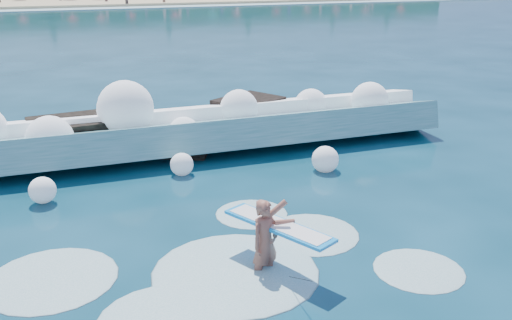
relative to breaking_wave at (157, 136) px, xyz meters
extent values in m
plane|color=#07313E|center=(-0.06, -6.90, -0.55)|extent=(200.00, 200.00, 0.00)
cube|color=tan|center=(-0.06, 71.10, -0.35)|extent=(140.00, 20.00, 0.40)
cube|color=silver|center=(-0.06, 60.10, -0.51)|extent=(140.00, 5.00, 0.08)
cube|color=teal|center=(0.00, -0.16, -0.09)|extent=(18.23, 2.78, 1.52)
cube|color=white|center=(0.00, 0.64, 0.36)|extent=(18.23, 1.28, 0.71)
cube|color=black|center=(-2.38, 0.64, -0.09)|extent=(2.66, 2.13, 1.33)
cube|color=black|center=(0.62, -0.16, -0.19)|extent=(2.27, 2.07, 1.02)
cube|color=black|center=(3.32, 1.04, -0.05)|extent=(2.59, 2.44, 1.43)
imported|color=#9C5A48|center=(0.60, -7.71, 0.02)|extent=(0.74, 0.63, 1.73)
cube|color=#0E93F1|center=(0.88, -7.66, 0.32)|extent=(1.55, 2.35, 0.06)
cube|color=white|center=(0.88, -7.66, 0.33)|extent=(1.37, 2.13, 0.06)
cylinder|color=black|center=(0.78, -8.91, -0.10)|extent=(0.01, 0.91, 0.43)
sphere|color=white|center=(-3.04, -0.37, 0.31)|extent=(1.33, 1.33, 1.33)
sphere|color=white|center=(-0.84, 0.23, 0.86)|extent=(1.69, 1.69, 1.69)
sphere|color=white|center=(0.75, -0.45, 0.16)|extent=(0.94, 0.94, 0.94)
sphere|color=white|center=(2.70, 0.16, 0.58)|extent=(1.22, 1.22, 1.22)
sphere|color=white|center=(5.36, 0.46, 0.40)|extent=(1.11, 1.11, 1.11)
sphere|color=white|center=(7.14, -0.36, 0.60)|extent=(1.25, 1.25, 1.25)
sphere|color=white|center=(-3.31, -2.90, -0.21)|extent=(0.65, 0.65, 0.65)
sphere|color=white|center=(0.29, -2.10, -0.26)|extent=(0.64, 0.64, 0.64)
sphere|color=white|center=(4.13, -3.15, -0.23)|extent=(0.76, 0.76, 0.76)
ellipsoid|color=silver|center=(0.05, -7.59, -0.55)|extent=(3.19, 3.19, 0.16)
ellipsoid|color=silver|center=(2.07, -6.62, -0.55)|extent=(2.08, 2.08, 0.10)
ellipsoid|color=silver|center=(-3.22, -6.67, -0.55)|extent=(2.44, 2.44, 0.12)
ellipsoid|color=silver|center=(1.22, -5.21, -0.55)|extent=(1.69, 1.69, 0.08)
ellipsoid|color=silver|center=(3.35, -8.71, -0.55)|extent=(1.73, 1.73, 0.09)
cube|color=#8C664C|center=(10.28, 62.60, 0.22)|extent=(0.35, 0.22, 1.38)
camera|label=1|loc=(-2.81, -16.61, 4.98)|focal=40.00mm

